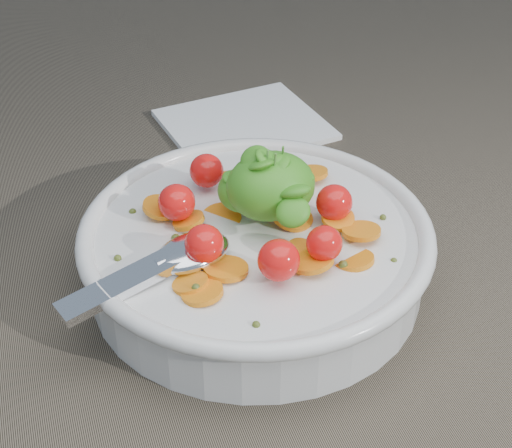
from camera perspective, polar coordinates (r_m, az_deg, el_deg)
name	(u,v)px	position (r m, az deg, el deg)	size (l,w,h in m)	color
ground	(277,300)	(0.54, 1.57, -5.52)	(6.00, 6.00, 0.00)	brown
bowl	(256,249)	(0.53, -0.01, -1.82)	(0.26, 0.24, 0.10)	silver
napkin	(244,125)	(0.74, -0.86, 7.24)	(0.14, 0.12, 0.01)	white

